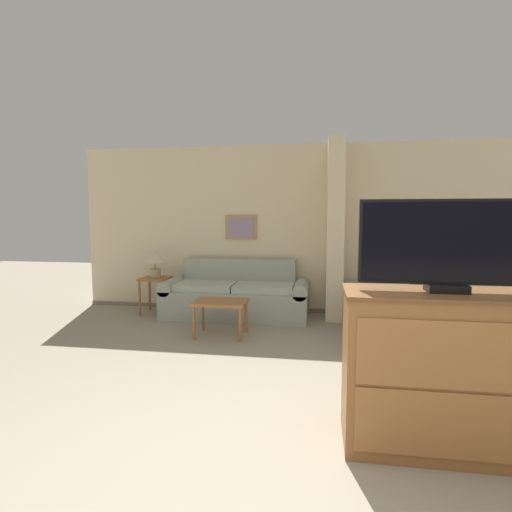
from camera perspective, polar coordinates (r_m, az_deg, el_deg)
name	(u,v)px	position (r m, az deg, el deg)	size (l,w,h in m)	color
ground_plane	(221,509)	(2.44, -5.06, -32.34)	(20.00, 20.00, 0.00)	gray
wall_back	(288,230)	(6.29, 4.60, 3.79)	(6.67, 0.16, 2.60)	beige
wall_partition_pillar	(335,230)	(5.93, 11.21, 3.64)	(0.24, 0.57, 2.60)	beige
couch	(236,296)	(6.04, -2.86, -5.72)	(2.16, 0.84, 0.84)	#99A393
coffee_table	(220,306)	(5.05, -5.10, -7.07)	(0.66, 0.47, 0.45)	#996033
side_table	(155,284)	(6.38, -14.18, -3.89)	(0.42, 0.42, 0.56)	#996033
table_lamp	(155,259)	(6.33, -14.26, -0.41)	(0.36, 0.36, 0.41)	tan
tv_dresser	(443,371)	(2.91, 25.10, -14.71)	(1.25, 0.52, 1.03)	#996033
tv	(449,245)	(2.74, 25.80, 1.41)	(1.08, 0.16, 0.58)	black
bed	(419,314)	(5.50, 22.32, -7.73)	(1.78, 1.94, 0.52)	#996033
backpack	(426,278)	(5.24, 23.12, -2.92)	(0.32, 0.26, 0.46)	#471E19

